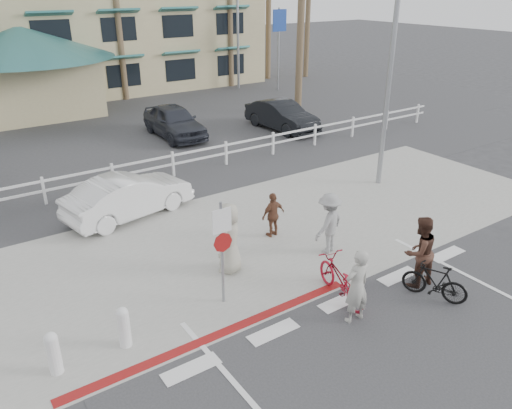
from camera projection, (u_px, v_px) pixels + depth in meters
ground at (359, 315)px, 11.41m from camera, size 140.00×140.00×0.00m
bike_path at (432, 365)px, 9.91m from camera, size 12.00×16.00×0.01m
sidewalk_plaza at (250, 238)px, 14.80m from camera, size 22.00×7.00×0.01m
cross_street at (188, 195)px, 17.82m from camera, size 40.00×5.00×0.01m
parking_lot at (101, 134)px, 24.98m from camera, size 50.00×16.00×0.01m
curb_red at (220, 334)px, 10.77m from camera, size 7.00×0.25×0.02m
rail_fence at (175, 164)px, 19.38m from camera, size 29.40×0.16×1.00m
building at (56, 3)px, 33.50m from camera, size 28.00×16.00×11.30m
sign_post at (222, 248)px, 11.30m from camera, size 0.50×0.10×2.90m
bollard_0 at (124, 327)px, 10.26m from camera, size 0.26×0.26×0.95m
bollard_1 at (53, 353)px, 9.54m from camera, size 0.26×0.26×0.95m
streetlight_0 at (391, 61)px, 17.06m from camera, size 0.60×2.00×9.00m
streetlight_1 at (238, 17)px, 33.74m from camera, size 0.60×2.00×9.50m
info_sign at (278, 48)px, 34.05m from camera, size 1.20×0.16×5.60m
bike_red at (340, 280)px, 11.85m from camera, size 1.01×1.98×0.99m
rider_red at (357, 286)px, 10.88m from camera, size 0.66×0.45×1.79m
bike_black at (435, 281)px, 11.84m from camera, size 1.03×1.58×0.93m
rider_black at (419, 252)px, 12.20m from camera, size 0.98×0.81×1.86m
pedestrian_a at (329, 223)px, 13.74m from camera, size 1.28×0.96×1.76m
pedestrian_child at (273, 215)px, 14.69m from camera, size 0.83×0.40×1.38m
pedestrian_b at (230, 238)px, 12.80m from camera, size 1.10×1.06×1.90m
car_white_sedan at (129, 196)px, 15.98m from camera, size 4.41×2.29×1.38m
lot_car_2 at (174, 121)px, 24.21m from camera, size 1.97×4.58×1.54m
lot_car_3 at (282, 116)px, 25.41m from camera, size 1.75×4.49×1.46m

